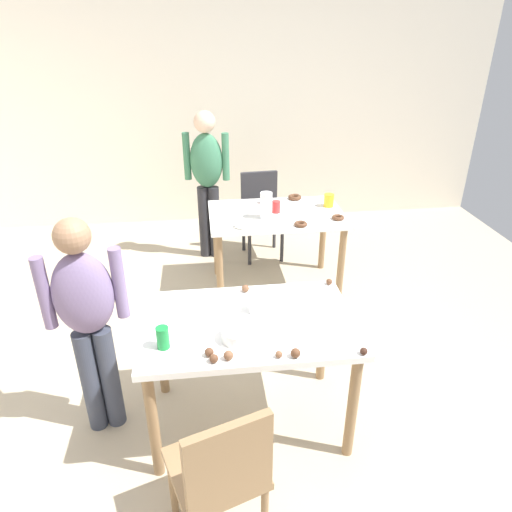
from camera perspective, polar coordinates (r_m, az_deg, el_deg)
The scene contains 28 objects.
ground_plane at distance 3.28m, azimuth -0.49°, elevation -16.53°, with size 6.40×6.40×0.00m, color tan.
wall_back at distance 5.65m, azimuth -4.43°, elevation 17.18°, with size 6.40×0.10×2.60m, color beige.
dining_table_near at distance 2.70m, azimuth -0.95°, elevation -9.75°, with size 1.20×0.77×0.75m.
dining_table_far at distance 4.13m, azimuth 2.47°, elevation 4.00°, with size 1.17×0.75×0.75m.
chair_near_table at distance 2.25m, azimuth -4.31°, elevation -24.84°, with size 0.51×0.51×0.87m.
chair_far_table at distance 4.85m, azimuth 0.62°, elevation 5.72°, with size 0.43×0.43×0.87m.
person_girl_near at distance 2.73m, azimuth -19.97°, elevation -6.69°, with size 0.46×0.25×1.39m.
person_adult_far at distance 4.69m, azimuth -6.02°, elevation 10.02°, with size 0.46×0.25×1.51m.
mixing_bowl at distance 2.48m, azimuth -2.21°, elevation -9.57°, with size 0.18×0.18×0.06m, color white.
soda_can at distance 2.46m, azimuth -11.36°, elevation -9.78°, with size 0.07×0.07×0.12m, color #198438.
fork_near at distance 2.89m, azimuth 6.24°, elevation -4.67°, with size 0.17×0.02×0.01m, color silver.
cup_near_0 at distance 2.69m, azimuth -0.05°, elevation -6.02°, with size 0.08×0.08×0.09m, color white.
cake_ball_0 at distance 3.00m, azimuth 8.96°, elevation -3.14°, with size 0.04×0.04×0.04m, color brown.
cake_ball_1 at distance 2.89m, azimuth -1.30°, elevation -3.99°, with size 0.05×0.05×0.05m, color brown.
cake_ball_2 at distance 2.38m, azimuth 2.82°, elevation -11.95°, with size 0.04×0.04×0.04m, color brown.
cake_ball_3 at distance 2.45m, azimuth 13.07°, elevation -11.29°, with size 0.04×0.04×0.04m, color #3D2319.
cake_ball_4 at distance 2.36m, azimuth -3.39°, elevation -12.06°, with size 0.05×0.05×0.05m, color brown.
cake_ball_5 at distance 2.35m, azimuth -5.19°, elevation -12.42°, with size 0.04×0.04×0.04m, color brown.
cake_ball_6 at distance 2.39m, azimuth -5.75°, elevation -11.65°, with size 0.05×0.05×0.05m, color brown.
cake_ball_7 at distance 2.38m, azimuth 4.87°, elevation -11.77°, with size 0.05×0.05×0.05m, color brown.
pitcher_far at distance 3.94m, azimuth 1.25°, elevation 6.21°, with size 0.10×0.10×0.23m, color white.
cup_far_0 at distance 4.28m, azimuth 1.50°, elevation 7.11°, with size 0.07×0.07×0.11m, color red.
cup_far_1 at distance 4.26m, azimuth 8.92°, elevation 6.76°, with size 0.09×0.09×0.12m, color yellow.
cup_far_2 at distance 4.08m, azimuth 2.49°, elevation 6.05°, with size 0.07×0.07×0.10m, color red.
donut_far_0 at distance 3.79m, azimuth -1.70°, elevation 3.83°, with size 0.13×0.13×0.04m, color white.
donut_far_1 at distance 4.42m, azimuth 4.78°, elevation 7.20°, with size 0.12×0.12×0.04m, color brown.
donut_far_2 at distance 4.00m, azimuth 10.01°, elevation 4.67°, with size 0.11×0.11×0.03m, color brown.
donut_far_3 at distance 3.83m, azimuth 5.50°, elevation 3.92°, with size 0.11×0.11×0.03m, color brown.
Camera 1 is at (-0.26, -2.36, 2.26)m, focal length 32.63 mm.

